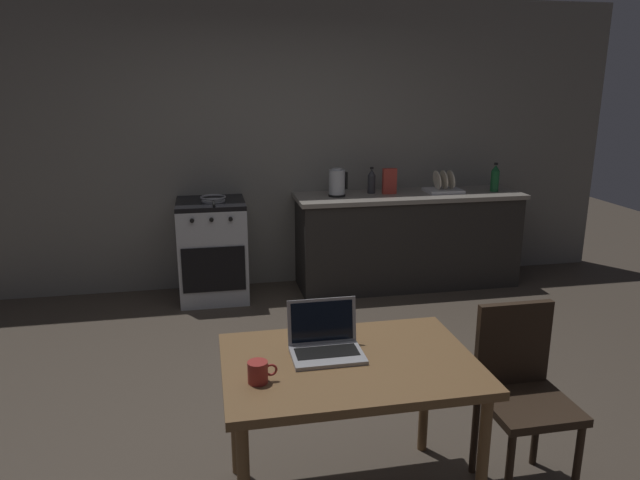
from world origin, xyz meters
name	(u,v)px	position (x,y,z in m)	size (l,w,h in m)	color
ground_plane	(306,404)	(0.00, 0.00, 0.00)	(12.00, 12.00, 0.00)	#473D33
back_wall	(293,146)	(0.30, 2.36, 1.34)	(6.40, 0.10, 2.68)	gray
kitchen_counter	(407,239)	(1.35, 2.01, 0.45)	(2.16, 0.64, 0.91)	#282623
stove_oven	(213,250)	(-0.51, 2.00, 0.45)	(0.60, 0.62, 0.91)	#B7BABF
dining_table	(349,377)	(0.05, -0.90, 0.66)	(1.11, 0.78, 0.74)	brown
chair	(521,385)	(0.90, -0.89, 0.52)	(0.40, 0.40, 0.90)	#2D2116
laptop	(326,344)	(-0.04, -0.81, 0.79)	(0.32, 0.25, 0.23)	#99999E
electric_kettle	(337,183)	(0.65, 2.01, 1.03)	(0.18, 0.16, 0.26)	black
bottle	(495,178)	(2.19, 1.96, 1.03)	(0.08, 0.08, 0.28)	#19592D
frying_pan	(213,199)	(-0.48, 1.98, 0.93)	(0.23, 0.40, 0.05)	gray
coffee_mug	(258,372)	(-0.37, -1.01, 0.79)	(0.12, 0.08, 0.09)	#9E2D28
cereal_box	(389,181)	(1.16, 2.03, 1.03)	(0.13, 0.05, 0.24)	#B2382D
dish_rack	(443,187)	(1.69, 2.01, 0.95)	(0.34, 0.26, 0.21)	silver
bottle_b	(372,181)	(1.00, 2.09, 1.02)	(0.07, 0.07, 0.25)	#2D2D33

